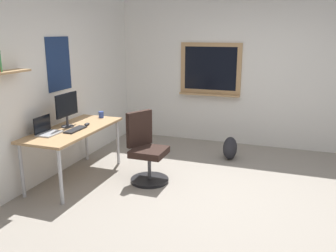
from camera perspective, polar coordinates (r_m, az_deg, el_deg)
ground_plane at (r=4.48m, az=8.32°, el=-11.69°), size 5.20×5.20×0.00m
wall_back at (r=5.11m, az=-19.22°, el=6.29°), size 5.00×0.30×2.60m
wall_right at (r=6.48m, az=12.93°, el=8.33°), size 0.22×5.00×2.60m
desk at (r=5.01m, az=-14.75°, el=-1.08°), size 1.56×0.68×0.72m
office_chair at (r=4.87m, az=-3.49°, el=-4.14°), size 0.54×0.56×0.95m
laptop at (r=4.80m, az=-18.75°, el=-0.58°), size 0.31×0.21×0.23m
monitor_primary at (r=5.02m, az=-15.79°, el=2.85°), size 0.46×0.17×0.46m
keyboard at (r=4.88m, az=-14.49°, el=-0.55°), size 0.37×0.13×0.02m
computer_mouse at (r=5.10m, az=-12.76°, el=0.30°), size 0.10×0.06×0.03m
coffee_mug at (r=5.52m, az=-10.58°, el=1.80°), size 0.08×0.08×0.09m
backpack at (r=5.82m, az=9.82°, el=-3.48°), size 0.32×0.22×0.37m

